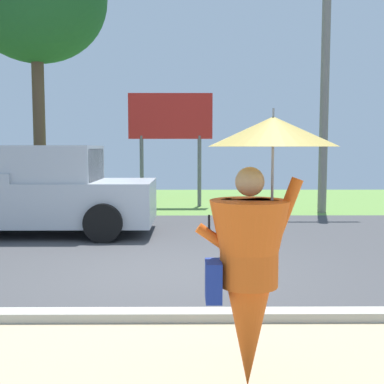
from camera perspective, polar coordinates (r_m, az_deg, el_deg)
name	(u,v)px	position (r m, az deg, el deg)	size (l,w,h in m)	color
ground_plane	(172,238)	(10.22, -2.33, -5.42)	(40.00, 22.00, 0.20)	#424244
monk_pedestrian	(254,249)	(3.72, 7.25, -6.58)	(1.05, 0.96, 2.13)	#E55B19
pickup_truck	(33,193)	(10.95, -18.10, -0.11)	(5.20, 2.28, 1.88)	#ADB2BA
utility_pole	(325,81)	(14.34, 15.26, 12.40)	(1.80, 0.24, 6.99)	gray
roadside_billboard	(170,124)	(15.23, -2.54, 7.91)	(2.60, 0.12, 3.50)	slate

